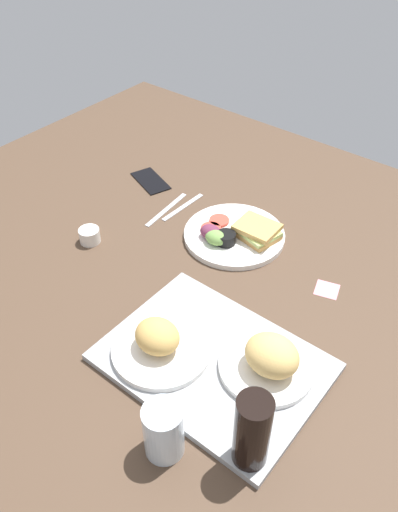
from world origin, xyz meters
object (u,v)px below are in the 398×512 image
object	(u,v)px
bread_plate_near	(270,360)
plate_with_salad	(235,234)
fork	(183,207)
espresso_cup	(90,236)
drinking_glass	(164,431)
soda_bottle	(252,434)
serving_tray	(213,362)
bread_plate_far	(160,343)
knife	(166,209)
cell_phone	(151,180)
sticky_note	(327,289)

from	to	relation	value
bread_plate_near	plate_with_salad	world-z (taller)	bread_plate_near
plate_with_salad	fork	world-z (taller)	plate_with_salad
plate_with_salad	espresso_cup	size ratio (longest dim) A/B	4.93
bread_plate_near	drinking_glass	distance (cm)	26.26
bread_plate_near	soda_bottle	size ratio (longest dim) A/B	1.09
serving_tray	bread_plate_far	size ratio (longest dim) A/B	2.10
bread_plate_far	espresso_cup	world-z (taller)	bread_plate_far
bread_plate_near	plate_with_salad	distance (cm)	45.20
soda_bottle	knife	world-z (taller)	soda_bottle
bread_plate_near	fork	bearing A→B (deg)	-33.61
serving_tray	bread_plate_far	distance (cm)	11.99
cell_phone	serving_tray	bearing A→B (deg)	163.22
serving_tray	soda_bottle	world-z (taller)	soda_bottle
soda_bottle	cell_phone	bearing A→B (deg)	-36.56
bread_plate_far	sticky_note	distance (cm)	44.67
bread_plate_near	soda_bottle	xyz separation A→B (cm)	(-7.49, 17.87, 3.97)
bread_plate_far	cell_phone	size ratio (longest dim) A/B	1.49
knife	sticky_note	size ratio (longest dim) A/B	3.39
bread_plate_far	plate_with_salad	bearing A→B (deg)	-75.87
fork	bread_plate_near	bearing A→B (deg)	57.92
serving_tray	cell_phone	distance (cm)	73.20
espresso_cup	fork	world-z (taller)	espresso_cup
serving_tray	drinking_glass	world-z (taller)	drinking_glass
drinking_glass	fork	bearing A→B (deg)	-52.48
cell_phone	sticky_note	size ratio (longest dim) A/B	2.57
bread_plate_near	plate_with_salad	size ratio (longest dim) A/B	0.72
espresso_cup	sticky_note	bearing A→B (deg)	-158.34
soda_bottle	fork	xyz separation A→B (cm)	(59.65, -52.54, -8.82)
bread_plate_far	fork	world-z (taller)	bread_plate_far
drinking_glass	knife	size ratio (longest dim) A/B	0.62
bread_plate_far	plate_with_salad	xyz separation A→B (cm)	(10.68, -42.42, -2.50)
plate_with_salad	cell_phone	bearing A→B (deg)	-10.13
serving_tray	knife	distance (cm)	57.04
sticky_note	serving_tray	bearing A→B (deg)	77.00
plate_with_salad	sticky_note	bearing A→B (deg)	176.24
bread_plate_near	bread_plate_far	distance (cm)	23.18
plate_with_salad	sticky_note	xyz separation A→B (cm)	(-29.04, 1.91, -1.69)
cell_phone	drinking_glass	bearing A→B (deg)	154.49
drinking_glass	knife	distance (cm)	74.98
drinking_glass	bread_plate_near	bearing A→B (deg)	-103.00
plate_with_salad	bread_plate_near	bearing A→B (deg)	134.32
serving_tray	bread_plate_near	xyz separation A→B (cm)	(-10.60, -4.92, 4.30)
drinking_glass	sticky_note	bearing A→B (deg)	-93.53
serving_tray	fork	size ratio (longest dim) A/B	2.65
drinking_glass	soda_bottle	distance (cm)	15.77
soda_bottle	sticky_note	distance (cm)	50.04
serving_tray	knife	world-z (taller)	serving_tray
sticky_note	bread_plate_near	bearing A→B (deg)	94.63
fork	sticky_note	xyz separation A→B (cm)	(-49.70, 4.33, -0.19)
bread_plate_near	soda_bottle	bearing A→B (deg)	112.74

